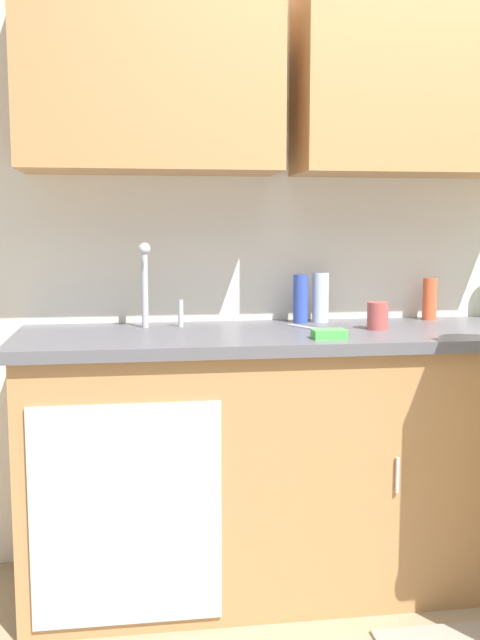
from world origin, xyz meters
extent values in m
cube|color=silver|center=(0.00, 1.05, 1.35)|extent=(4.80, 0.10, 2.70)
cube|color=#B27F4C|center=(-1.04, 0.83, 1.85)|extent=(0.91, 0.34, 0.70)
cube|color=#B27F4C|center=(-0.05, 0.83, 1.85)|extent=(0.91, 0.34, 0.70)
cube|color=#B27F4C|center=(-0.55, 0.70, 0.45)|extent=(1.90, 0.60, 0.90)
cube|color=#B7BABF|center=(-1.15, 0.39, 0.41)|extent=(0.60, 0.01, 0.72)
cylinder|color=silver|center=(-0.27, 0.39, 0.50)|extent=(0.01, 0.01, 0.12)
cube|color=#595960|center=(-0.55, 0.70, 0.92)|extent=(1.96, 0.66, 0.04)
cube|color=#B7BABF|center=(-1.03, 0.70, 0.92)|extent=(0.50, 0.36, 0.03)
cylinder|color=#B7BABF|center=(-1.07, 0.85, 1.09)|extent=(0.02, 0.02, 0.30)
sphere|color=#B7BABF|center=(-1.07, 0.79, 1.23)|extent=(0.04, 0.04, 0.04)
cylinder|color=#B7BABF|center=(-0.94, 0.85, 0.99)|extent=(0.02, 0.02, 0.10)
cylinder|color=#334CB2|center=(-0.48, 0.90, 1.03)|extent=(0.06, 0.06, 0.19)
cylinder|color=#E05933|center=(0.05, 0.92, 1.02)|extent=(0.06, 0.06, 0.17)
cylinder|color=silver|center=(-0.40, 0.91, 1.04)|extent=(0.06, 0.06, 0.19)
cylinder|color=#B24C47|center=(-0.25, 0.68, 0.99)|extent=(0.08, 0.08, 0.10)
cube|color=silver|center=(-0.48, 0.72, 0.94)|extent=(0.13, 0.22, 0.01)
cube|color=#4CBF4C|center=(-0.48, 0.49, 0.96)|extent=(0.11, 0.07, 0.03)
camera|label=1|loc=(-1.12, -1.87, 1.31)|focal=41.61mm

